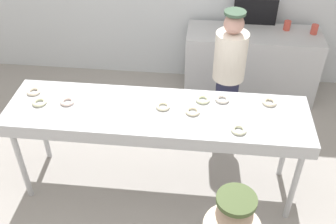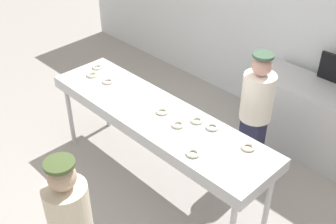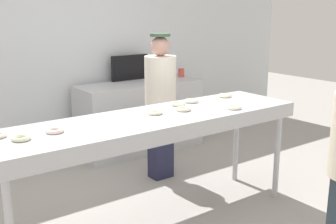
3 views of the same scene
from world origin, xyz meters
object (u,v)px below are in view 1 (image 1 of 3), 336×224
Objects in this scene: sugar_donut_0 at (34,91)px; worker_baker at (229,72)px; sugar_donut_7 at (222,99)px; menu_display at (255,12)px; sugar_donut_2 at (67,102)px; fryer_conveyor at (157,116)px; sugar_donut_6 at (270,102)px; sugar_donut_5 at (163,106)px; prep_counter at (250,64)px; sugar_donut_4 at (39,102)px; paper_cup_1 at (314,29)px; paper_cup_0 at (287,25)px; sugar_donut_8 at (193,112)px; sugar_donut_1 at (203,99)px; sugar_donut_3 at (239,130)px.

sugar_donut_0 is 2.02m from worker_baker.
sugar_donut_7 is 0.24× the size of menu_display.
sugar_donut_0 is 1.00× the size of sugar_donut_2.
fryer_conveyor is 2.29m from menu_display.
menu_display reaches higher than sugar_donut_6.
sugar_donut_6 is (2.25, 0.06, 0.00)m from sugar_donut_0.
prep_counter is (0.96, 1.74, -0.55)m from sugar_donut_5.
prep_counter is at bearing 40.54° from sugar_donut_4.
sugar_donut_4 is 3.39m from paper_cup_1.
menu_display is (-0.41, 0.13, 0.11)m from paper_cup_0.
worker_baker reaches higher than sugar_donut_8.
sugar_donut_4 is 1.00× the size of sugar_donut_7.
prep_counter is (0.68, 1.80, -0.55)m from sugar_donut_8.
sugar_donut_6 is at bearing -102.63° from paper_cup_0.
menu_display reaches higher than sugar_donut_5.
sugar_donut_2 reaches higher than fryer_conveyor.
sugar_donut_0 is 1.00× the size of sugar_donut_5.
sugar_donut_6 is at bearing 0.01° from sugar_donut_7.
sugar_donut_2 and sugar_donut_7 have the same top height.
paper_cup_0 reaches higher than sugar_donut_0.
worker_baker is at bearing 52.07° from sugar_donut_5.
prep_counter is (0.60, 1.60, -0.55)m from sugar_donut_1.
sugar_donut_0 is at bearing -178.36° from sugar_donut_6.
prep_counter is at bearing 69.19° from sugar_donut_8.
worker_baker reaches higher than sugar_donut_3.
sugar_donut_0 is 1.55m from sugar_donut_8.
sugar_donut_0 and sugar_donut_7 have the same top height.
fryer_conveyor is 5.07× the size of menu_display.
sugar_donut_5 is (1.15, 0.06, 0.00)m from sugar_donut_4.
paper_cup_0 is at bearing 37.51° from sugar_donut_4.
sugar_donut_1 is at bearing 7.69° from sugar_donut_4.
worker_baker is (-0.06, 1.06, -0.09)m from sugar_donut_3.
sugar_donut_1 is 0.24× the size of menu_display.
worker_baker reaches higher than prep_counter.
worker_baker is (0.34, 0.85, -0.09)m from sugar_donut_8.
sugar_donut_2 is at bearing -172.53° from sugar_donut_1.
sugar_donut_6 is (1.88, 0.19, 0.00)m from sugar_donut_2.
menu_display is (1.01, 2.04, 0.17)m from fryer_conveyor.
sugar_donut_5 is at bearing 41.90° from fryer_conveyor.
fryer_conveyor is 20.76× the size of sugar_donut_5.
fryer_conveyor is 1.65× the size of prep_counter.
paper_cup_0 reaches higher than sugar_donut_6.
sugar_donut_5 is 0.24× the size of menu_display.
worker_baker is (0.08, 0.63, -0.09)m from sugar_donut_7.
sugar_donut_3 is 0.45m from sugar_donut_7.
menu_display reaches higher than sugar_donut_0.
paper_cup_1 is (0.32, -0.07, 0.00)m from paper_cup_0.
paper_cup_0 is at bearing 77.37° from sugar_donut_6.
paper_cup_0 is (1.36, 1.87, -0.02)m from sugar_donut_5.
paper_cup_1 is (1.41, 1.85, -0.02)m from sugar_donut_8.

